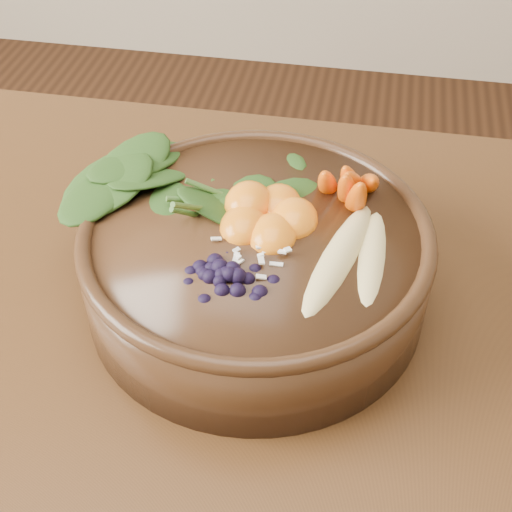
% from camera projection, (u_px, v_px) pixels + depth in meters
% --- Properties ---
extents(stoneware_bowl, '(0.33, 0.33, 0.07)m').
position_uv_depth(stoneware_bowl, '(256.00, 265.00, 0.56)').
color(stoneware_bowl, '#442A17').
rests_on(stoneware_bowl, dining_table).
extents(kale_heap, '(0.21, 0.20, 0.04)m').
position_uv_depth(kale_heap, '(238.00, 156.00, 0.58)').
color(kale_heap, '#2B4F1B').
rests_on(kale_heap, stoneware_bowl).
extents(carrot_cluster, '(0.07, 0.07, 0.07)m').
position_uv_depth(carrot_cluster, '(353.00, 155.00, 0.55)').
color(carrot_cluster, orange).
rests_on(carrot_cluster, stoneware_bowl).
extents(banana_halves, '(0.07, 0.15, 0.03)m').
position_uv_depth(banana_halves, '(357.00, 243.00, 0.51)').
color(banana_halves, '#E0CC84').
rests_on(banana_halves, stoneware_bowl).
extents(mandarin_cluster, '(0.10, 0.10, 0.03)m').
position_uv_depth(mandarin_cluster, '(268.00, 203.00, 0.54)').
color(mandarin_cluster, orange).
rests_on(mandarin_cluster, stoneware_bowl).
extents(blueberry_pile, '(0.14, 0.12, 0.04)m').
position_uv_depth(blueberry_pile, '(225.00, 259.00, 0.49)').
color(blueberry_pile, black).
rests_on(blueberry_pile, stoneware_bowl).
extents(coconut_flakes, '(0.10, 0.08, 0.01)m').
position_uv_depth(coconut_flakes, '(248.00, 242.00, 0.52)').
color(coconut_flakes, white).
rests_on(coconut_flakes, stoneware_bowl).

